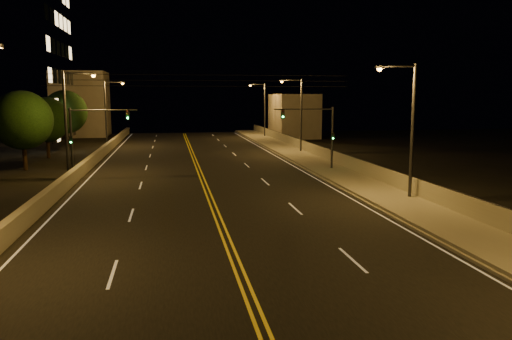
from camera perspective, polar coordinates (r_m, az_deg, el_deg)
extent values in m
cube|color=black|center=(28.00, -4.75, -4.55)|extent=(18.00, 120.00, 0.02)
cube|color=gray|center=(30.81, 15.71, -3.37)|extent=(3.60, 120.00, 0.30)
cube|color=gray|center=(30.08, 12.48, -3.69)|extent=(0.14, 120.00, 0.15)
cube|color=gray|center=(31.43, 18.48, -2.06)|extent=(0.30, 120.00, 1.00)
cube|color=gray|center=(28.67, -23.85, -3.97)|extent=(0.45, 120.00, 0.98)
cube|color=gray|center=(77.47, 4.32, 6.21)|extent=(6.00, 10.00, 6.57)
cube|color=gray|center=(83.52, -19.36, 7.12)|extent=(8.00, 8.00, 10.05)
cylinder|color=black|center=(31.34, 18.53, -1.11)|extent=(0.06, 120.00, 0.06)
cube|color=silver|center=(28.59, -22.25, -4.87)|extent=(0.12, 116.00, 0.00)
cube|color=silver|center=(29.97, 11.90, -3.82)|extent=(0.12, 116.00, 0.00)
cube|color=gold|center=(27.98, -5.06, -4.54)|extent=(0.12, 116.00, 0.00)
cube|color=gold|center=(28.01, -4.44, -4.52)|extent=(0.12, 116.00, 0.00)
cube|color=silver|center=(18.89, -16.08, -11.31)|extent=(0.12, 3.00, 0.00)
cube|color=silver|center=(27.49, -14.07, -5.00)|extent=(0.12, 3.00, 0.00)
cube|color=silver|center=(36.29, -13.05, -1.72)|extent=(0.12, 3.00, 0.00)
cube|color=silver|center=(45.17, -12.43, 0.28)|extent=(0.12, 3.00, 0.00)
cube|color=silver|center=(54.09, -12.01, 1.61)|extent=(0.12, 3.00, 0.00)
cube|color=silver|center=(63.03, -11.72, 2.57)|extent=(0.12, 3.00, 0.00)
cube|color=silver|center=(71.99, -11.49, 3.29)|extent=(0.12, 3.00, 0.00)
cube|color=silver|center=(80.95, -11.32, 3.86)|extent=(0.12, 3.00, 0.00)
cube|color=silver|center=(19.97, 10.96, -10.03)|extent=(0.12, 3.00, 0.00)
cube|color=silver|center=(28.25, 4.50, -4.41)|extent=(0.12, 3.00, 0.00)
cube|color=silver|center=(36.87, 1.05, -1.34)|extent=(0.12, 3.00, 0.00)
cube|color=silver|center=(45.64, -1.07, 0.56)|extent=(0.12, 3.00, 0.00)
cube|color=silver|center=(54.48, -2.51, 1.84)|extent=(0.12, 3.00, 0.00)
cube|color=silver|center=(63.36, -3.55, 2.76)|extent=(0.12, 3.00, 0.00)
cube|color=silver|center=(72.28, -4.33, 3.46)|extent=(0.12, 3.00, 0.00)
cube|color=silver|center=(81.21, -4.94, 4.00)|extent=(0.12, 3.00, 0.00)
cylinder|color=#2D2D33|center=(30.99, 17.44, 3.96)|extent=(0.20, 0.20, 8.16)
cylinder|color=#2D2D33|center=(30.47, 15.89, 11.35)|extent=(2.20, 0.12, 0.12)
cube|color=#2D2D33|center=(30.02, 13.95, 11.34)|extent=(0.50, 0.25, 0.14)
sphere|color=#FF9E2D|center=(30.01, 13.95, 11.15)|extent=(0.28, 0.28, 0.28)
cylinder|color=#2D2D33|center=(54.86, 5.19, 6.11)|extent=(0.20, 0.20, 8.16)
cylinder|color=#2D2D33|center=(54.56, 4.11, 10.24)|extent=(2.20, 0.12, 0.12)
cube|color=#2D2D33|center=(54.31, 2.96, 10.18)|extent=(0.50, 0.25, 0.14)
sphere|color=#FF9E2D|center=(54.31, 2.96, 10.07)|extent=(0.28, 0.28, 0.28)
cylinder|color=#2D2D33|center=(75.56, 1.01, 6.78)|extent=(0.20, 0.20, 8.16)
cylinder|color=#2D2D33|center=(75.34, 0.18, 9.76)|extent=(2.20, 0.12, 0.12)
cube|color=#2D2D33|center=(75.16, -0.66, 9.71)|extent=(0.50, 0.25, 0.14)
sphere|color=#FF9E2D|center=(75.16, -0.66, 9.64)|extent=(0.28, 0.28, 0.28)
cylinder|color=#2D2D33|center=(40.98, -20.90, 4.80)|extent=(0.20, 0.20, 8.16)
cylinder|color=#2D2D33|center=(40.76, -19.66, 10.38)|extent=(2.20, 0.12, 0.12)
cube|color=#2D2D33|center=(40.59, -18.10, 10.36)|extent=(0.50, 0.25, 0.14)
sphere|color=#FF9E2D|center=(40.59, -18.09, 10.22)|extent=(0.28, 0.28, 0.28)
cylinder|color=#2D2D33|center=(65.21, -16.81, 6.15)|extent=(0.20, 0.20, 8.16)
cylinder|color=#2D2D33|center=(65.07, -15.98, 9.65)|extent=(2.20, 0.12, 0.12)
cube|color=#2D2D33|center=(64.96, -15.00, 9.63)|extent=(0.50, 0.25, 0.14)
sphere|color=#FF9E2D|center=(64.96, -15.00, 9.54)|extent=(0.28, 0.28, 0.28)
cylinder|color=#2D2D33|center=(42.20, 8.70, 3.49)|extent=(0.18, 0.18, 5.42)
cylinder|color=#2D2D33|center=(41.33, 5.46, 6.93)|extent=(5.00, 0.10, 0.10)
cube|color=black|center=(40.92, 3.08, 6.45)|extent=(0.28, 0.18, 0.80)
sphere|color=#19FF4C|center=(40.82, 3.11, 6.09)|extent=(0.14, 0.14, 0.14)
cube|color=black|center=(42.03, 8.77, 3.86)|extent=(0.22, 0.14, 0.55)
cylinder|color=#2D2D33|center=(40.72, -20.33, 2.88)|extent=(0.18, 0.18, 5.42)
cylinder|color=#2D2D33|center=(40.19, -16.99, 6.56)|extent=(5.00, 0.10, 0.10)
cube|color=black|center=(40.02, -14.46, 6.15)|extent=(0.28, 0.18, 0.80)
sphere|color=#19FF4C|center=(39.92, -14.46, 5.79)|extent=(0.14, 0.14, 0.14)
cube|color=black|center=(40.55, -20.39, 3.26)|extent=(0.22, 0.14, 0.55)
cylinder|color=black|center=(36.76, -6.22, 9.50)|extent=(22.00, 0.03, 0.03)
cylinder|color=black|center=(36.77, -6.23, 10.13)|extent=(22.00, 0.03, 0.03)
cylinder|color=black|center=(36.78, -6.24, 10.75)|extent=(22.00, 0.03, 0.03)
cylinder|color=black|center=(47.01, -24.91, 1.43)|extent=(0.36, 0.36, 2.37)
sphere|color=black|center=(46.78, -25.14, 5.18)|extent=(5.00, 5.00, 5.00)
cylinder|color=black|center=(55.36, -22.66, 2.40)|extent=(0.36, 0.36, 2.17)
sphere|color=black|center=(55.17, -22.83, 5.33)|extent=(4.58, 4.58, 4.58)
cylinder|color=black|center=(64.12, -20.83, 3.37)|extent=(0.36, 0.36, 2.44)
sphere|color=black|center=(63.94, -20.98, 6.21)|extent=(5.15, 5.15, 5.15)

